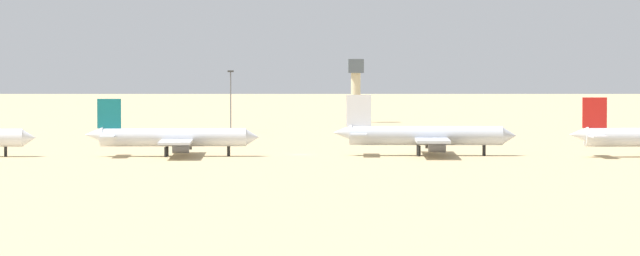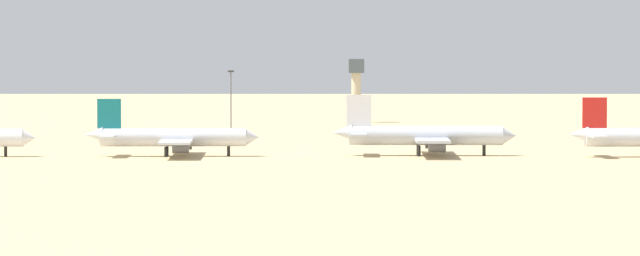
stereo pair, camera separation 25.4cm
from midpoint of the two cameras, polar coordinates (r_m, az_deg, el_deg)
The scene contains 7 objects.
ground at distance 379.50m, azimuth -0.66°, elevation -0.90°, with size 4000.00×4000.00×0.00m, color tan.
ridge_west at distance 1385.11m, azimuth -10.19°, elevation 2.80°, with size 357.40×305.47×64.50m, color slate.
ridge_center at distance 1543.72m, azimuth 6.07°, elevation 3.47°, with size 365.71×284.52×101.57m, color slate.
parked_jet_teal_3 at distance 373.53m, azimuth -5.03°, elevation -0.32°, with size 38.56×32.24×12.78m.
parked_jet_white_4 at distance 375.60m, azimuth 3.56°, elevation -0.27°, with size 41.01×34.47×13.55m.
control_tower at distance 566.15m, azimuth 1.24°, elevation 1.49°, with size 5.20×5.20×21.33m.
light_pole_mid at distance 494.17m, azimuth -3.02°, elevation 1.06°, with size 1.80×0.50×18.07m.
Camera 2 is at (-6.64, -378.81, 22.00)m, focal length 94.61 mm.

